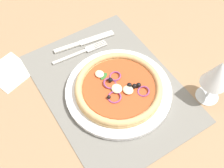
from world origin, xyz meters
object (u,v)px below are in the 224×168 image
object	(u,v)px
fork	(83,51)
napkin	(9,72)
pizza	(119,87)
wine_glass	(217,74)
plate	(119,91)
knife	(85,42)

from	to	relation	value
fork	napkin	world-z (taller)	fork
pizza	napkin	world-z (taller)	pizza
pizza	wine_glass	bearing A→B (deg)	55.29
plate	fork	world-z (taller)	plate
plate	napkin	xyz separation A→B (cm)	(-23.31, -23.27, -0.86)
plate	knife	xyz separation A→B (cm)	(-21.56, 1.34, -0.38)
knife	wine_glass	world-z (taller)	wine_glass
napkin	plate	bearing A→B (deg)	44.95
fork	napkin	size ratio (longest dim) A/B	1.54
napkin	knife	bearing A→B (deg)	85.93
pizza	knife	bearing A→B (deg)	176.44
pizza	napkin	xyz separation A→B (cm)	(-23.31, -23.27, -2.57)
plate	fork	distance (cm)	18.41
wine_glass	napkin	bearing A→B (deg)	-130.62
plate	pizza	xyz separation A→B (cm)	(-0.00, 0.00, 1.72)
knife	wine_glass	bearing A→B (deg)	-54.51
plate	fork	size ratio (longest dim) A/B	1.64
pizza	napkin	size ratio (longest dim) A/B	2.06
fork	knife	size ratio (longest dim) A/B	0.90
wine_glass	napkin	xyz separation A→B (cm)	(-37.34, -43.53, -9.94)
plate	knife	bearing A→B (deg)	176.44
plate	wine_glass	world-z (taller)	wine_glass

